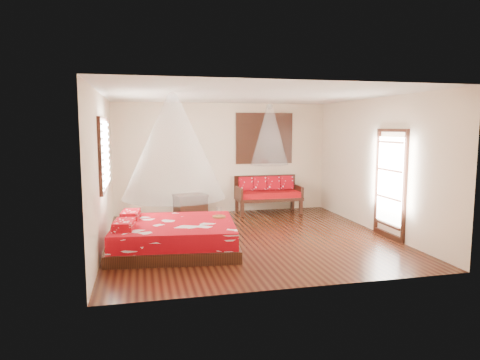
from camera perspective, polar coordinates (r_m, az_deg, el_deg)
name	(u,v)px	position (r m, az deg, el deg)	size (l,w,h in m)	color
room	(249,168)	(8.35, 1.24, 1.63)	(5.54, 5.54, 2.84)	black
bed	(174,236)	(7.82, -8.81, -7.38)	(2.39, 2.21, 0.65)	black
daybed	(268,193)	(11.02, 3.71, -1.68)	(1.65, 0.73, 0.94)	black
storage_chest	(190,205)	(10.74, -6.63, -3.30)	(0.89, 0.75, 0.53)	black
shutter_panel	(264,138)	(11.23, 3.26, 5.56)	(1.52, 0.06, 1.32)	black
window_left	(105,154)	(8.29, -17.60, 3.34)	(0.10, 1.74, 1.34)	black
glazed_door	(390,184)	(8.92, 19.39, -0.56)	(0.08, 1.02, 2.16)	black
wine_tray	(219,215)	(8.08, -2.83, -4.63)	(0.25, 0.25, 0.20)	brown
mosquito_net_main	(173,147)	(7.58, -8.88, 4.40)	(1.81, 1.81, 1.80)	white
mosquito_net_daybed	(270,135)	(10.78, 3.96, 6.03)	(0.94, 0.94, 1.50)	white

